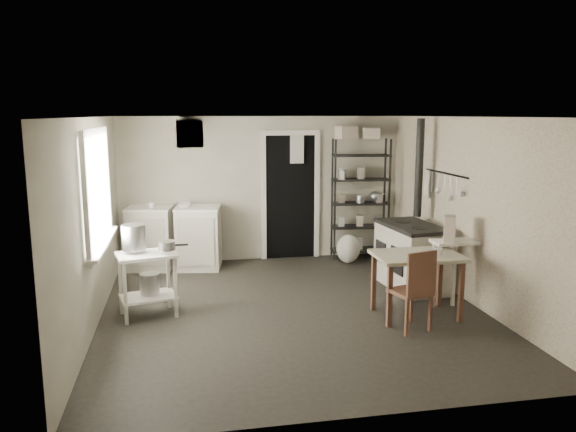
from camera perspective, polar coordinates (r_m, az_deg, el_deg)
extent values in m
plane|color=black|center=(6.88, 0.47, -9.49)|extent=(5.00, 5.00, 0.00)
plane|color=beige|center=(6.47, 0.50, 10.03)|extent=(5.00, 5.00, 0.00)
cube|color=#B5AF9B|center=(9.02, -2.60, 2.78)|extent=(4.50, 0.02, 2.30)
cube|color=#B5AF9B|center=(4.22, 7.12, -6.05)|extent=(4.50, 0.02, 2.30)
cube|color=#B5AF9B|center=(6.54, -19.25, -0.69)|extent=(0.02, 5.00, 2.30)
cube|color=#B5AF9B|center=(7.35, 17.96, 0.56)|extent=(0.02, 5.00, 2.30)
cylinder|color=#B3B3B5|center=(6.68, -15.39, -2.09)|extent=(0.30, 0.30, 0.29)
cylinder|color=#B3B3B5|center=(6.58, -12.21, -2.94)|extent=(0.22, 0.22, 0.11)
cylinder|color=#B3B3B5|center=(6.77, -13.88, -6.70)|extent=(0.24, 0.24, 0.24)
imported|color=silver|center=(8.63, -10.48, 0.98)|extent=(0.31, 0.31, 0.07)
imported|color=silver|center=(8.53, -13.72, 0.79)|extent=(0.13, 0.13, 0.09)
imported|color=silver|center=(9.01, 5.47, 4.18)|extent=(0.12, 0.12, 0.21)
cube|color=beige|center=(9.08, 5.93, 8.23)|extent=(0.34, 0.31, 0.20)
cube|color=beige|center=(9.13, 8.44, 8.06)|extent=(0.32, 0.31, 0.17)
cube|color=beige|center=(6.97, 16.09, -1.03)|extent=(0.20, 0.24, 0.31)
imported|color=silver|center=(6.58, 15.04, -3.45)|extent=(0.13, 0.13, 0.09)
ellipsoid|color=beige|center=(8.95, 6.14, -3.25)|extent=(0.44, 0.39, 0.45)
cylinder|color=silver|center=(7.44, 12.33, -7.60)|extent=(0.15, 0.15, 0.14)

